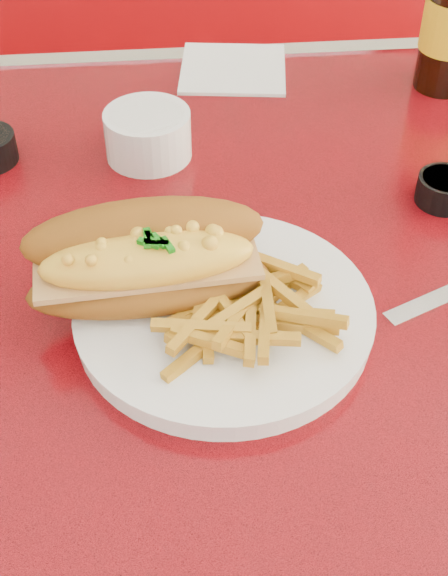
{
  "coord_description": "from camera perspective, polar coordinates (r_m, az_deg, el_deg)",
  "views": [
    {
      "loc": [
        -0.07,
        -0.57,
        1.26
      ],
      "look_at": [
        -0.02,
        -0.09,
        0.81
      ],
      "focal_mm": 50.0,
      "sensor_mm": 36.0,
      "label": 1
    }
  ],
  "objects": [
    {
      "name": "dinner_plate",
      "position": [
        0.68,
        -0.0,
        -1.85
      ],
      "size": [
        0.33,
        0.33,
        0.02
      ],
      "rotation": [
        0.0,
        0.0,
        -0.42
      ],
      "color": "white",
      "rests_on": "diner_table"
    },
    {
      "name": "fork",
      "position": [
        0.68,
        4.71,
        -0.76
      ],
      "size": [
        0.06,
        0.15,
        0.0
      ],
      "rotation": [
        0.0,
        0.0,
        1.85
      ],
      "color": "silver",
      "rests_on": "dinner_plate"
    },
    {
      "name": "sauce_cup_right",
      "position": [
        0.84,
        15.44,
        6.84
      ],
      "size": [
        0.07,
        0.07,
        0.03
      ],
      "rotation": [
        0.0,
        0.0,
        0.4
      ],
      "color": "black",
      "rests_on": "diner_table"
    },
    {
      "name": "paper_napkin",
      "position": [
        1.05,
        0.65,
        15.33
      ],
      "size": [
        0.15,
        0.15,
        0.0
      ],
      "primitive_type": "cube",
      "rotation": [
        0.0,
        0.0,
        -0.13
      ],
      "color": "white",
      "rests_on": "diner_table"
    },
    {
      "name": "diner_table",
      "position": [
        0.87,
        0.94,
        -5.47
      ],
      "size": [
        1.23,
        0.83,
        0.77
      ],
      "color": "red",
      "rests_on": "ground"
    },
    {
      "name": "gravy_ramekin",
      "position": [
        0.87,
        -5.44,
        10.91
      ],
      "size": [
        0.1,
        0.1,
        0.05
      ],
      "rotation": [
        0.0,
        0.0,
        0.07
      ],
      "color": "white",
      "rests_on": "diner_table"
    },
    {
      "name": "fries_pile",
      "position": [
        0.66,
        1.66,
        -1.01
      ],
      "size": [
        0.12,
        0.11,
        0.03
      ],
      "primitive_type": null,
      "rotation": [
        0.0,
        0.0,
        0.08
      ],
      "color": "gold",
      "rests_on": "dinner_plate"
    },
    {
      "name": "mac_hoagie",
      "position": [
        0.66,
        -5.53,
        2.05
      ],
      "size": [
        0.21,
        0.11,
        0.09
      ],
      "rotation": [
        0.0,
        0.0,
        0.08
      ],
      "color": "#905417",
      "rests_on": "dinner_plate"
    },
    {
      "name": "booth_bench_far",
      "position": [
        1.69,
        -2.07,
        7.86
      ],
      "size": [
        1.2,
        0.51,
        0.9
      ],
      "color": "#970A0E",
      "rests_on": "ground"
    }
  ]
}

